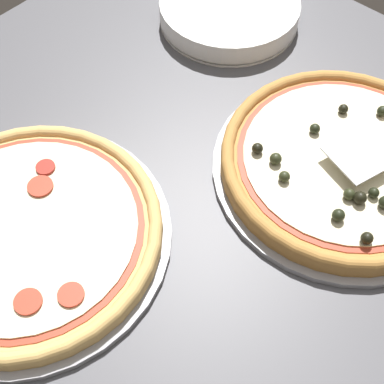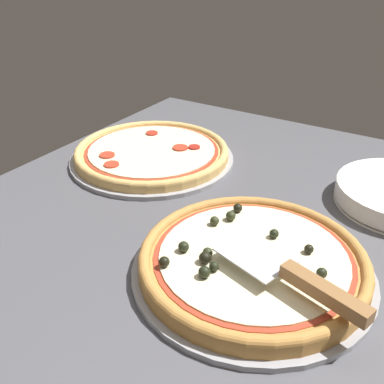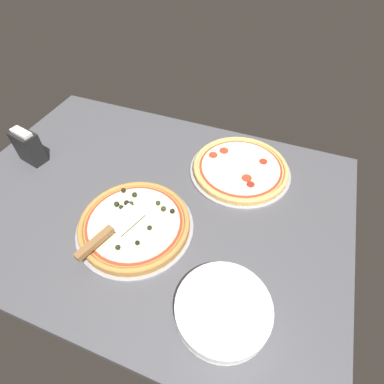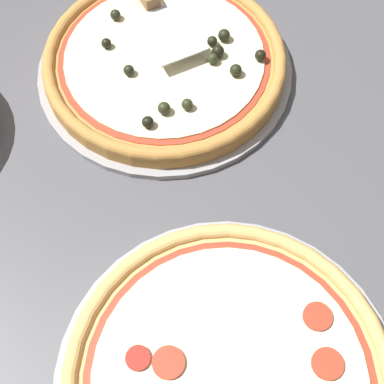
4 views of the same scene
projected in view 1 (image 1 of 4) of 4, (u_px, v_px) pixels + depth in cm
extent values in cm
cube|color=#4C4C51|center=(296.00, 239.00, 74.46)|extent=(136.90, 97.82, 3.60)
cylinder|color=#939399|center=(340.00, 169.00, 78.47)|extent=(37.67, 37.67, 1.00)
cylinder|color=#B77F3D|center=(343.00, 163.00, 77.18)|extent=(35.41, 35.41, 2.12)
torus|color=#B77F3D|center=(344.00, 158.00, 76.31)|extent=(35.41, 35.41, 1.86)
cylinder|color=#A33823|center=(345.00, 158.00, 76.24)|extent=(30.78, 30.78, 0.15)
cylinder|color=beige|center=(345.00, 157.00, 76.14)|extent=(29.04, 29.04, 0.40)
sphere|color=black|center=(257.00, 148.00, 75.79)|extent=(1.60, 1.60, 1.60)
sphere|color=black|center=(338.00, 215.00, 69.41)|extent=(1.72, 1.72, 1.72)
sphere|color=#282D19|center=(284.00, 177.00, 73.01)|extent=(1.57, 1.57, 1.57)
sphere|color=black|center=(315.00, 129.00, 77.92)|extent=(1.53, 1.53, 1.53)
sphere|color=#282D19|center=(276.00, 159.00, 74.67)|extent=(1.72, 1.72, 1.72)
sphere|color=black|center=(360.00, 198.00, 70.89)|extent=(1.81, 1.81, 1.81)
sphere|color=black|center=(367.00, 238.00, 67.54)|extent=(1.62, 1.62, 1.62)
sphere|color=black|center=(374.00, 193.00, 71.56)|extent=(1.47, 1.47, 1.47)
sphere|color=black|center=(382.00, 111.00, 79.86)|extent=(1.56, 1.56, 1.56)
sphere|color=#282D19|center=(349.00, 194.00, 71.37)|extent=(1.57, 1.57, 1.57)
sphere|color=black|center=(343.00, 109.00, 80.17)|extent=(1.46, 1.46, 1.46)
cylinder|color=#939399|center=(30.00, 238.00, 71.96)|extent=(38.22, 38.22, 1.00)
cylinder|color=#DBAD60|center=(28.00, 233.00, 70.90)|extent=(35.93, 35.93, 1.57)
torus|color=#DBAD60|center=(26.00, 230.00, 70.25)|extent=(35.93, 35.93, 1.83)
cylinder|color=#A33823|center=(26.00, 230.00, 70.19)|extent=(31.23, 31.23, 0.15)
cylinder|color=beige|center=(26.00, 229.00, 70.09)|extent=(29.46, 29.46, 0.40)
cylinder|color=maroon|center=(45.00, 167.00, 75.35)|extent=(2.73, 2.73, 0.40)
cylinder|color=#B73823|center=(71.00, 295.00, 64.46)|extent=(3.28, 3.28, 0.40)
cylinder|color=#B73823|center=(28.00, 302.00, 63.96)|extent=(3.46, 3.46, 0.40)
cylinder|color=#B73823|center=(40.00, 186.00, 73.49)|extent=(3.57, 3.57, 0.40)
cube|color=silver|center=(367.00, 151.00, 74.07)|extent=(10.29, 12.22, 0.24)
cylinder|color=white|center=(229.00, 19.00, 98.16)|extent=(25.28, 25.28, 0.70)
cylinder|color=white|center=(229.00, 16.00, 97.58)|extent=(25.28, 25.28, 0.70)
cylinder|color=white|center=(229.00, 12.00, 97.01)|extent=(25.28, 25.28, 0.70)
cylinder|color=white|center=(229.00, 9.00, 96.43)|extent=(25.28, 25.28, 0.70)
cylinder|color=white|center=(230.00, 6.00, 95.85)|extent=(25.28, 25.28, 0.70)
cylinder|color=white|center=(230.00, 3.00, 95.27)|extent=(25.28, 25.28, 0.70)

